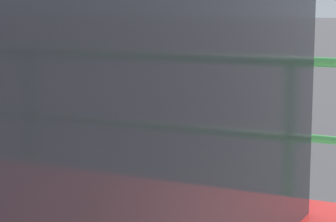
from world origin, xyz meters
The scene contains 3 objects.
parking_meter centered at (0.10, 0.51, 1.23)m, with size 0.18×0.19×1.50m.
pedestrian_at_meter centered at (0.60, 0.70, 1.07)m, with size 0.58×0.70×1.65m.
background_railing centered at (0.00, 2.41, 0.92)m, with size 24.06×0.06×1.10m.
Camera 1 is at (1.61, -1.71, 1.55)m, focal length 72.68 mm.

